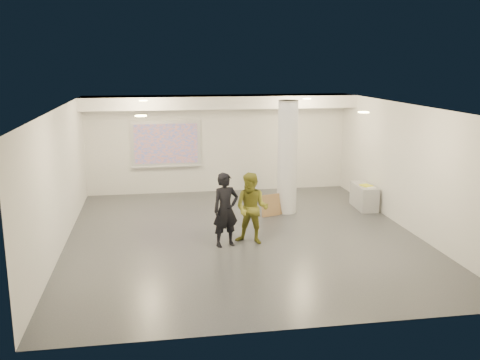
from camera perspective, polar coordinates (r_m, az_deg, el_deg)
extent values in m
cube|color=#36393D|center=(12.51, 0.30, -5.99)|extent=(8.00, 9.00, 0.01)
cube|color=white|center=(11.91, 0.32, 7.83)|extent=(8.00, 9.00, 0.01)
cube|color=silver|center=(16.51, -2.33, 3.90)|extent=(8.00, 0.01, 3.00)
cube|color=silver|center=(7.87, 5.86, -5.88)|extent=(8.00, 0.01, 3.00)
cube|color=silver|center=(12.12, -18.67, 0.08)|extent=(0.01, 9.00, 3.00)
cube|color=silver|center=(13.38, 17.46, 1.29)|extent=(0.01, 9.00, 3.00)
cube|color=white|center=(15.82, -2.12, 8.34)|extent=(8.00, 1.10, 0.36)
cylinder|color=#FFF385|center=(14.23, -10.28, 8.33)|extent=(0.22, 0.22, 0.02)
cylinder|color=#FFF385|center=(14.84, 7.16, 8.59)|extent=(0.22, 0.22, 0.02)
cylinder|color=#FFF385|center=(10.25, -10.54, 6.74)|extent=(0.22, 0.22, 0.02)
cylinder|color=#FFF385|center=(11.07, 13.05, 7.05)|extent=(0.22, 0.22, 0.02)
cylinder|color=silver|center=(14.16, 5.08, 2.42)|extent=(0.52, 0.52, 3.00)
cube|color=silver|center=(16.34, -7.90, 3.88)|extent=(2.10, 0.06, 1.40)
cube|color=blue|center=(16.30, -7.89, 3.86)|extent=(1.90, 0.01, 1.20)
cube|color=silver|center=(16.40, -7.82, 1.43)|extent=(2.10, 0.08, 0.04)
cube|color=#97999C|center=(15.15, 13.10, -1.74)|extent=(0.52, 1.14, 0.65)
cube|color=white|center=(14.85, 13.70, -0.72)|extent=(0.25, 0.31, 0.02)
cube|color=yellow|center=(14.96, 13.34, -0.58)|extent=(0.33, 0.38, 0.03)
cube|color=olive|center=(14.04, 3.29, -2.71)|extent=(0.54, 0.27, 0.58)
cube|color=olive|center=(14.25, 4.20, -2.72)|extent=(0.43, 0.15, 0.47)
imported|color=black|center=(11.65, -1.55, -3.20)|extent=(0.68, 0.55, 1.64)
imported|color=olive|center=(11.83, 1.27, -3.05)|extent=(0.97, 0.89, 1.60)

